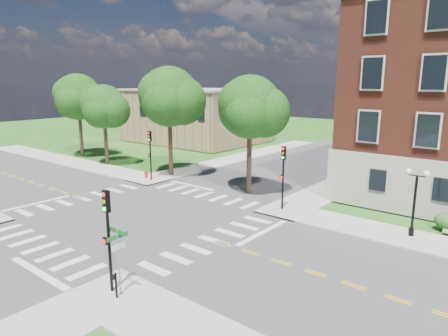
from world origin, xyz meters
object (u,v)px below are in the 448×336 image
Objects in this scene: traffic_signal_nw at (150,149)px; push_button_post at (116,284)px; traffic_signal_ne at (283,169)px; street_sign_pole at (118,249)px; twin_lamp_west at (415,199)px; fire_hydrant at (146,174)px; traffic_signal_se at (108,228)px.

push_button_post is at bearing -44.99° from traffic_signal_nw.
street_sign_pole is at bearing -87.46° from traffic_signal_ne.
traffic_signal_ne is 1.13× the size of twin_lamp_west.
twin_lamp_west is 5.64× the size of fire_hydrant.
traffic_signal_ne is at bearing 90.54° from traffic_signal_se.
street_sign_pole reaches higher than push_button_post.
traffic_signal_se is 1.13× the size of twin_lamp_west.
traffic_signal_se is 15.41m from traffic_signal_ne.
fire_hydrant is (-1.10, 0.29, -2.72)m from traffic_signal_nw.
push_button_post is (0.83, -15.66, -2.39)m from traffic_signal_ne.
street_sign_pole is (0.68, -15.30, -0.88)m from traffic_signal_ne.
traffic_signal_se is 22.47m from fire_hydrant.
twin_lamp_west is 17.83m from street_sign_pole.
street_sign_pole is (0.54, 0.11, -0.88)m from traffic_signal_se.
fire_hydrant is (-24.87, -0.25, -2.06)m from twin_lamp_west.
push_button_post is at bearing -117.08° from twin_lamp_west.
street_sign_pole is at bearing -44.61° from traffic_signal_nw.
street_sign_pole is at bearing -118.04° from twin_lamp_west.
traffic_signal_se reaches higher than twin_lamp_west.
traffic_signal_ne is 15.34m from street_sign_pole.
fire_hydrant is (-15.96, 15.59, -2.72)m from traffic_signal_se.
push_button_post is at bearing -86.95° from traffic_signal_ne.
street_sign_pole reaches higher than fire_hydrant.
push_button_post is at bearing -66.47° from street_sign_pole.
twin_lamp_west is at bearing 2.73° from traffic_signal_ne.
push_button_post is at bearing -43.57° from fire_hydrant.
street_sign_pole is at bearing 113.53° from push_button_post.
fire_hydrant is at bearing -179.43° from twin_lamp_west.
traffic_signal_se is at bearing -44.33° from fire_hydrant.
traffic_signal_se reaches higher than street_sign_pole.
traffic_signal_nw is 4.00× the size of push_button_post.
street_sign_pole is (-8.38, -15.73, -0.21)m from twin_lamp_west.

